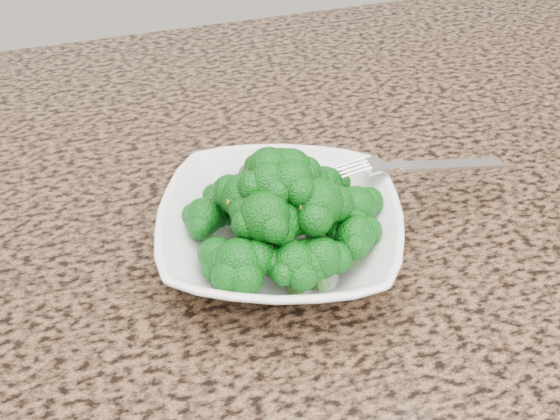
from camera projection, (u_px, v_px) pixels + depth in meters
name	position (u px, v px, depth m)	size (l,w,h in m)	color
granite_counter	(208.00, 326.00, 0.56)	(1.64, 1.04, 0.03)	brown
bowl	(280.00, 234.00, 0.58)	(0.20, 0.20, 0.05)	white
broccoli_pile	(280.00, 177.00, 0.55)	(0.18, 0.18, 0.07)	#0A5C0E
garlic_topping	(280.00, 136.00, 0.52)	(0.11, 0.11, 0.01)	#BB8B2D
fork	(398.00, 165.00, 0.61)	(0.18, 0.03, 0.01)	silver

